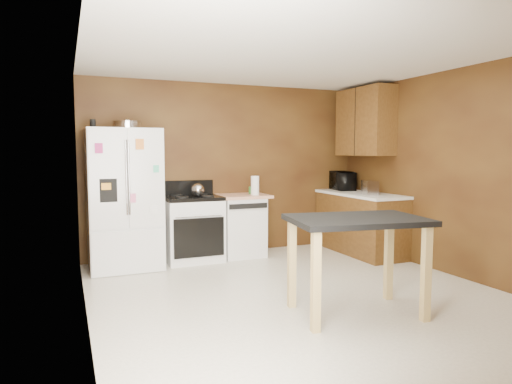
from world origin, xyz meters
TOP-DOWN VIEW (x-y plane):
  - floor at (0.00, 0.00)m, footprint 4.50×4.50m
  - ceiling at (0.00, 0.00)m, footprint 4.50×4.50m
  - wall_back at (0.00, 2.25)m, footprint 4.20×0.00m
  - wall_front at (0.00, -2.25)m, footprint 4.20×0.00m
  - wall_left at (-2.10, 0.00)m, footprint 0.00×4.50m
  - wall_right at (2.10, 0.00)m, footprint 0.00×4.50m
  - roasting_pan at (-1.49, 1.82)m, footprint 0.37×0.37m
  - pen_cup at (-1.91, 1.82)m, footprint 0.07×0.07m
  - kettle at (-0.58, 1.86)m, footprint 0.18×0.18m
  - paper_towel at (0.25, 1.82)m, footprint 0.13×0.13m
  - green_canister at (0.29, 2.01)m, footprint 0.10×0.10m
  - toaster at (1.74, 1.15)m, footprint 0.25×0.31m
  - microwave at (1.83, 1.98)m, footprint 0.40×0.53m
  - refrigerator at (-1.55, 1.86)m, footprint 0.90×0.80m
  - gas_range at (-0.64, 1.92)m, footprint 0.76×0.68m
  - dishwasher at (0.08, 1.95)m, footprint 0.78×0.63m
  - right_cabinets at (1.84, 1.48)m, footprint 0.63×1.58m
  - island at (0.22, -0.70)m, footprint 1.32×0.99m

SIDE VIEW (x-z plane):
  - floor at x=0.00m, z-range 0.00..0.00m
  - dishwasher at x=0.08m, z-range 0.01..0.90m
  - gas_range at x=-0.64m, z-range -0.09..1.01m
  - island at x=0.22m, z-range 0.31..1.22m
  - refrigerator at x=-1.55m, z-range 0.00..1.80m
  - right_cabinets at x=1.84m, z-range -0.32..2.13m
  - green_canister at x=0.29m, z-range 0.89..1.00m
  - kettle at x=-0.58m, z-range 0.90..1.08m
  - toaster at x=1.74m, z-range 0.90..1.10m
  - paper_towel at x=0.25m, z-range 0.89..1.16m
  - microwave at x=1.83m, z-range 0.90..1.17m
  - wall_back at x=0.00m, z-range -0.85..3.35m
  - wall_front at x=0.00m, z-range -0.85..3.35m
  - wall_left at x=-2.10m, z-range -1.00..3.50m
  - wall_right at x=2.10m, z-range -1.00..3.50m
  - roasting_pan at x=-1.49m, z-range 1.80..1.89m
  - pen_cup at x=-1.91m, z-range 1.80..1.91m
  - ceiling at x=0.00m, z-range 2.50..2.50m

